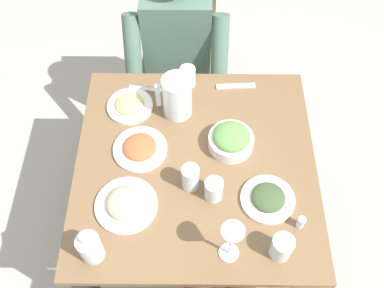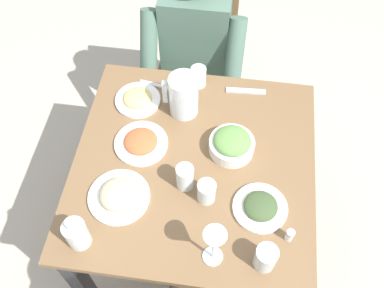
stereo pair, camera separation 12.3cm
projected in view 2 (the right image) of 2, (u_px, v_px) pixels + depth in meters
ground_plane at (193, 235)px, 2.31m from camera, size 8.00×8.00×0.00m
dining_table at (194, 178)px, 1.80m from camera, size 0.93×0.93×0.74m
chair_near at (198, 53)px, 2.36m from camera, size 0.40×0.40×0.88m
diner_near at (193, 61)px, 2.13m from camera, size 0.48×0.53×1.18m
water_pitcher at (183, 95)px, 1.76m from camera, size 0.16×0.12×0.19m
salad_bowl at (232, 144)px, 1.70m from camera, size 0.18×0.18×0.09m
plate_rice_curry at (141, 142)px, 1.74m from camera, size 0.21×0.21×0.04m
plate_fries at (138, 99)px, 1.86m from camera, size 0.19×0.19×0.04m
plate_dolmas at (260, 207)px, 1.58m from camera, size 0.20×0.20×0.04m
plate_beans at (119, 195)px, 1.60m from camera, size 0.23×0.23×0.06m
water_glass_near_right at (266, 258)px, 1.44m from camera, size 0.08×0.08×0.10m
water_glass_far_left at (206, 192)px, 1.58m from camera, size 0.07×0.07×0.09m
water_glass_center at (198, 77)px, 1.89m from camera, size 0.07×0.07×0.09m
water_glass_by_pitcher at (185, 177)px, 1.60m from camera, size 0.07×0.07×0.11m
wine_glass at (214, 241)px, 1.38m from camera, size 0.08×0.08×0.20m
oil_carafe at (77, 234)px, 1.48m from camera, size 0.08×0.08×0.16m
salt_shaker at (290, 235)px, 1.51m from camera, size 0.03×0.03×0.05m
fork_near at (246, 91)px, 1.90m from camera, size 0.17×0.04×0.01m
knife_near at (160, 86)px, 1.91m from camera, size 0.19×0.04×0.01m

